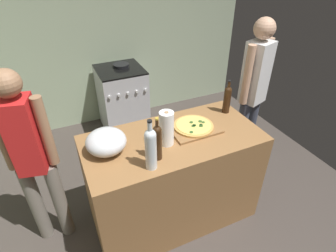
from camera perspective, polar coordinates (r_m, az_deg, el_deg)
name	(u,v)px	position (r m, az deg, el deg)	size (l,w,h in m)	color
ground_plane	(147,173)	(3.22, -4.34, -9.76)	(4.01, 3.37, 0.02)	#3F3833
kitchen_wall_rear	(103,27)	(3.84, -13.37, 19.28)	(4.01, 0.10, 2.60)	#99A889
counter	(173,179)	(2.49, 0.98, -10.88)	(1.44, 0.71, 0.91)	olive
cutting_board	(193,128)	(2.30, 5.29, -0.39)	(0.40, 0.32, 0.02)	olive
pizza	(194,126)	(2.29, 5.33, 0.04)	(0.33, 0.33, 0.03)	tan
mixing_bowl	(106,142)	(2.05, -12.71, -3.20)	(0.30, 0.30, 0.18)	#B2B2B7
paper_towel_roll	(167,128)	(2.05, -0.31, -0.51)	(0.11, 0.11, 0.28)	white
wine_bottle_dark	(227,98)	(2.52, 12.18, 5.64)	(0.07, 0.07, 0.31)	#331E0F
wine_bottle_green	(151,147)	(1.81, -3.60, -4.43)	(0.08, 0.08, 0.38)	silver
wine_bottle_clear	(157,141)	(1.90, -2.22, -3.15)	(0.06, 0.06, 0.34)	#331E0F
stove	(122,99)	(3.78, -9.42, 5.51)	(0.58, 0.61, 0.92)	#B7B7BC
person_in_stripes	(32,157)	(2.26, -26.39, -5.69)	(0.35, 0.24, 1.57)	slate
person_in_red	(253,89)	(2.96, 17.25, 7.37)	(0.38, 0.26, 1.66)	#383D4C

